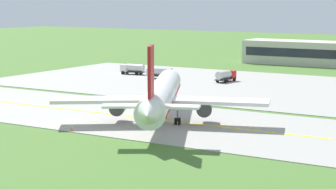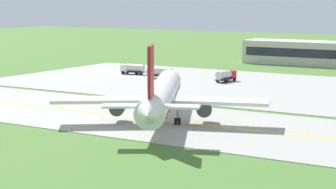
{
  "view_description": "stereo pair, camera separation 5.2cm",
  "coord_description": "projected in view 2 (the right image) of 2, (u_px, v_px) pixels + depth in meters",
  "views": [
    {
      "loc": [
        51.79,
        -82.63,
        18.51
      ],
      "look_at": [
        1.22,
        0.84,
        4.0
      ],
      "focal_mm": 69.11,
      "sensor_mm": 36.0,
      "label": 1
    },
    {
      "loc": [
        51.84,
        -82.6,
        18.51
      ],
      "look_at": [
        1.22,
        0.84,
        4.0
      ],
      "focal_mm": 69.11,
      "sensor_mm": 36.0,
      "label": 2
    }
  ],
  "objects": [
    {
      "name": "airplane_lead",
      "position": [
        161.0,
        96.0,
        96.47
      ],
      "size": [
        30.56,
        36.85,
        12.7
      ],
      "color": "white",
      "rests_on": "ground"
    },
    {
      "name": "ground_plane",
      "position": [
        158.0,
        120.0,
        99.17
      ],
      "size": [
        500.0,
        500.0,
        0.0
      ],
      "primitive_type": "plane",
      "color": "#47702D"
    },
    {
      "name": "service_truck_pushback",
      "position": [
        159.0,
        72.0,
        150.36
      ],
      "size": [
        6.33,
        3.61,
        2.65
      ],
      "color": "silver",
      "rests_on": "ground"
    },
    {
      "name": "apron_pad",
      "position": [
        312.0,
        92.0,
        129.55
      ],
      "size": [
        140.0,
        52.0,
        0.1
      ],
      "primitive_type": "cube",
      "color": "#9E9B93",
      "rests_on": "ground"
    },
    {
      "name": "taxiway_centreline",
      "position": [
        158.0,
        120.0,
        99.16
      ],
      "size": [
        220.0,
        0.6,
        0.01
      ],
      "primitive_type": "cube",
      "color": "yellow",
      "rests_on": "taxiway_strip"
    },
    {
      "name": "service_truck_fuel",
      "position": [
        226.0,
        75.0,
        144.15
      ],
      "size": [
        2.78,
        6.16,
        2.65
      ],
      "color": "red",
      "rests_on": "ground"
    },
    {
      "name": "service_truck_baggage",
      "position": [
        133.0,
        68.0,
        158.39
      ],
      "size": [
        6.17,
        2.79,
        2.65
      ],
      "color": "silver",
      "rests_on": "ground"
    },
    {
      "name": "traffic_cone_near_edge",
      "position": [
        72.0,
        129.0,
        90.88
      ],
      "size": [
        0.44,
        0.44,
        0.6
      ],
      "primitive_type": "cone",
      "color": "orange",
      "rests_on": "ground"
    },
    {
      "name": "taxiway_strip",
      "position": [
        158.0,
        120.0,
        99.16
      ],
      "size": [
        240.0,
        28.0,
        0.1
      ],
      "primitive_type": "cube",
      "color": "#9E9B93",
      "rests_on": "ground"
    }
  ]
}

